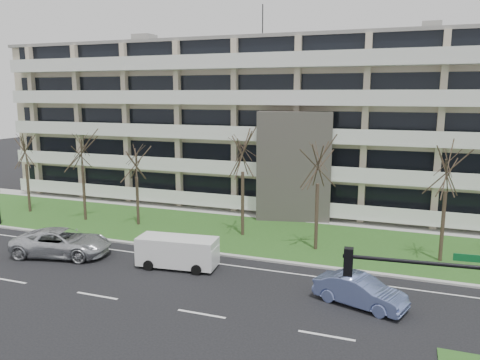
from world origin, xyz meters
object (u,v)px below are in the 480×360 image
at_px(blue_sedan, 360,291).
at_px(traffic_signal, 444,315).
at_px(white_van, 178,250).
at_px(silver_pickup, 62,242).

bearing_deg(blue_sedan, traffic_signal, -139.12).
bearing_deg(white_van, silver_pickup, 178.86).
bearing_deg(white_van, blue_sedan, -14.05).
distance_m(blue_sedan, white_van, 11.01).
distance_m(silver_pickup, white_van, 8.17).
relative_size(blue_sedan, traffic_signal, 0.80).
xyz_separation_m(silver_pickup, traffic_signal, (22.24, -8.63, 2.82)).
height_order(white_van, traffic_signal, traffic_signal).
height_order(silver_pickup, white_van, white_van).
bearing_deg(silver_pickup, white_van, -96.87).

